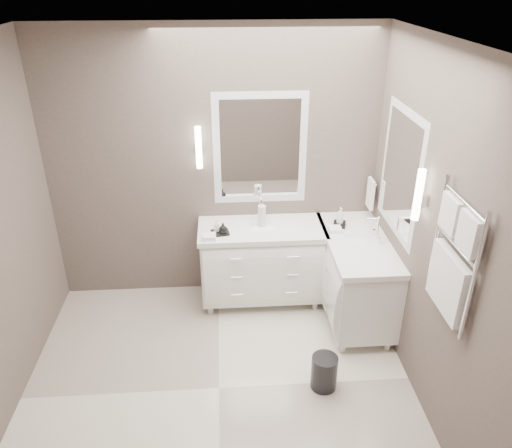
{
  "coord_description": "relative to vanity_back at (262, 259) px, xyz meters",
  "views": [
    {
      "loc": [
        0.09,
        -3.06,
        3.1
      ],
      "look_at": [
        0.36,
        0.7,
        1.15
      ],
      "focal_mm": 35.0,
      "sensor_mm": 36.0,
      "label": 1
    }
  ],
  "objects": [
    {
      "name": "sconce_right",
      "position": [
        1.08,
        -1.01,
        1.11
      ],
      "size": [
        0.06,
        0.06,
        0.4
      ],
      "color": "white",
      "rests_on": "wall_right"
    },
    {
      "name": "soap_bottle_b",
      "position": [
        -0.38,
        -0.14,
        0.44
      ],
      "size": [
        0.08,
        0.08,
        0.1
      ],
      "primitive_type": "imported",
      "rotation": [
        0.0,
        0.0,
        -0.02
      ],
      "color": "black",
      "rests_on": "amenity_tray_back"
    },
    {
      "name": "wall_front",
      "position": [
        -0.45,
        -2.73,
        0.86
      ],
      "size": [
        3.2,
        0.01,
        2.7
      ],
      "primitive_type": "cube",
      "color": "#564B45",
      "rests_on": "floor"
    },
    {
      "name": "vanity_back",
      "position": [
        0.0,
        0.0,
        0.0
      ],
      "size": [
        1.24,
        0.59,
        0.97
      ],
      "color": "white",
      "rests_on": "floor"
    },
    {
      "name": "amenity_tray_right",
      "position": [
        0.76,
        -0.02,
        0.38
      ],
      "size": [
        0.15,
        0.18,
        0.02
      ],
      "primitive_type": "cube",
      "rotation": [
        0.0,
        0.0,
        -0.28
      ],
      "color": "black",
      "rests_on": "vanity_right"
    },
    {
      "name": "towel_bar_corner",
      "position": [
        1.09,
        0.13,
        0.63
      ],
      "size": [
        0.03,
        0.22,
        0.3
      ],
      "color": "white",
      "rests_on": "wall_right"
    },
    {
      "name": "floor",
      "position": [
        -0.45,
        -1.23,
        -0.49
      ],
      "size": [
        3.2,
        3.0,
        0.01
      ],
      "primitive_type": "cube",
      "color": "silver",
      "rests_on": "ground"
    },
    {
      "name": "waste_bin",
      "position": [
        0.41,
        -1.26,
        -0.33
      ],
      "size": [
        0.25,
        0.25,
        0.3
      ],
      "primitive_type": "cylinder",
      "rotation": [
        0.0,
        0.0,
        0.19
      ],
      "color": "black",
      "rests_on": "floor"
    },
    {
      "name": "vanity_right",
      "position": [
        0.88,
        -0.33,
        0.0
      ],
      "size": [
        0.59,
        1.24,
        0.97
      ],
      "color": "white",
      "rests_on": "floor"
    },
    {
      "name": "wall_back",
      "position": [
        -0.45,
        0.28,
        0.86
      ],
      "size": [
        3.2,
        0.01,
        2.7
      ],
      "primitive_type": "cube",
      "color": "#564B45",
      "rests_on": "floor"
    },
    {
      "name": "wall_right",
      "position": [
        1.15,
        -1.23,
        0.86
      ],
      "size": [
        0.01,
        3.0,
        2.7
      ],
      "primitive_type": "cube",
      "color": "#564B45",
      "rests_on": "floor"
    },
    {
      "name": "towel_ladder",
      "position": [
        1.1,
        -1.63,
        0.91
      ],
      "size": [
        0.06,
        0.58,
        0.9
      ],
      "color": "white",
      "rests_on": "wall_right"
    },
    {
      "name": "mirror_back",
      "position": [
        -0.0,
        0.26,
        1.06
      ],
      "size": [
        0.9,
        0.02,
        1.1
      ],
      "color": "white",
      "rests_on": "wall_back"
    },
    {
      "name": "amenity_tray_back",
      "position": [
        -0.41,
        -0.11,
        0.38
      ],
      "size": [
        0.18,
        0.15,
        0.02
      ],
      "primitive_type": "cube",
      "rotation": [
        0.0,
        0.0,
        0.16
      ],
      "color": "black",
      "rests_on": "vanity_back"
    },
    {
      "name": "water_bottle",
      "position": [
        -0.0,
        0.0,
        0.48
      ],
      "size": [
        0.09,
        0.09,
        0.22
      ],
      "primitive_type": "cylinder",
      "rotation": [
        0.0,
        0.0,
        -0.1
      ],
      "color": "silver",
      "rests_on": "vanity_back"
    },
    {
      "name": "mirror_right",
      "position": [
        1.14,
        -0.43,
        1.06
      ],
      "size": [
        0.02,
        0.9,
        1.1
      ],
      "color": "white",
      "rests_on": "wall_right"
    },
    {
      "name": "soap_bottle_c",
      "position": [
        0.76,
        -0.02,
        0.47
      ],
      "size": [
        0.08,
        0.08,
        0.17
      ],
      "primitive_type": "imported",
      "rotation": [
        0.0,
        0.0,
        0.25
      ],
      "color": "white",
      "rests_on": "amenity_tray_right"
    },
    {
      "name": "ceiling",
      "position": [
        -0.45,
        -1.23,
        2.22
      ],
      "size": [
        3.2,
        3.0,
        0.01
      ],
      "primitive_type": "cube",
      "color": "white",
      "rests_on": "wall_back"
    },
    {
      "name": "soap_bottle_a",
      "position": [
        -0.44,
        -0.09,
        0.45
      ],
      "size": [
        0.06,
        0.06,
        0.12
      ],
      "primitive_type": "imported",
      "rotation": [
        0.0,
        0.0,
        -0.11
      ],
      "color": "white",
      "rests_on": "amenity_tray_back"
    },
    {
      "name": "sconce_back",
      "position": [
        -0.58,
        0.2,
        1.11
      ],
      "size": [
        0.06,
        0.06,
        0.4
      ],
      "color": "white",
      "rests_on": "wall_back"
    }
  ]
}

